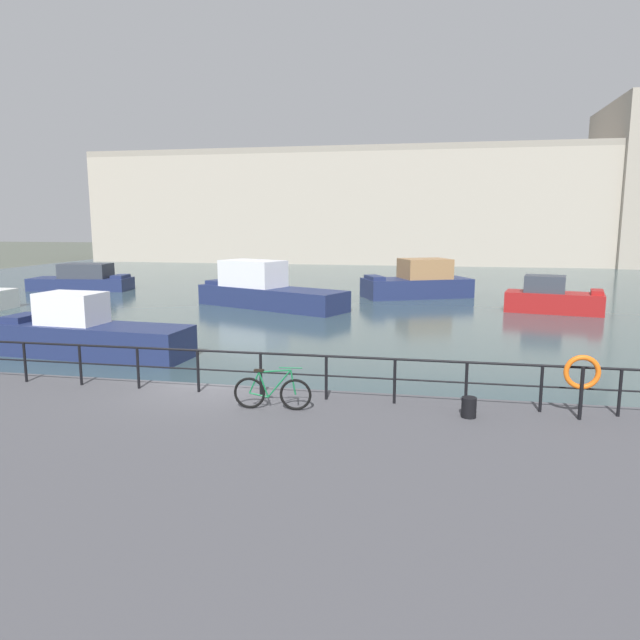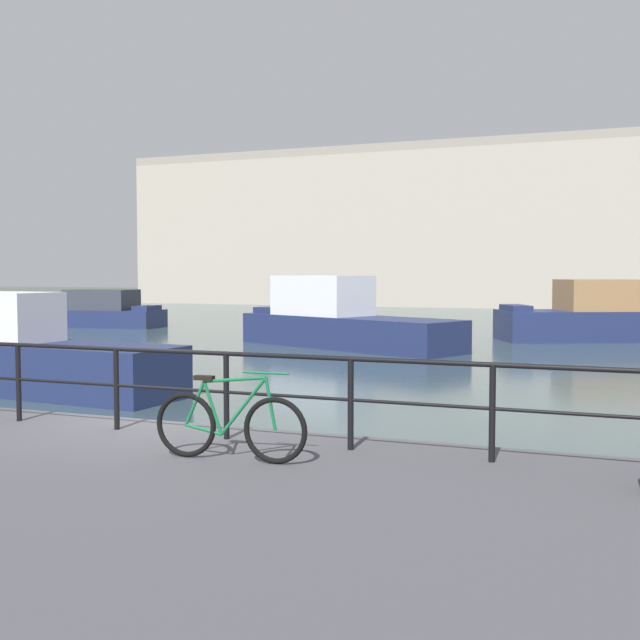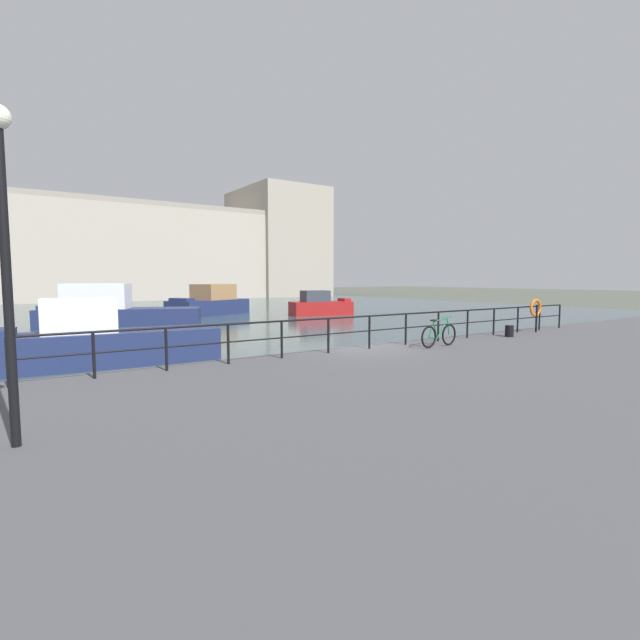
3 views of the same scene
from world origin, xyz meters
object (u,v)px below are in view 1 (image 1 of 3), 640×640
at_px(moored_harbor_tender, 89,334).
at_px(moored_small_launch, 83,280).
at_px(moored_green_narrowboat, 265,290).
at_px(mooring_bollard, 469,407).
at_px(moored_blue_motorboat, 418,282).
at_px(moored_cabin_cruiser, 552,298).
at_px(harbor_building, 443,205).
at_px(life_ring_stand, 582,374).
at_px(parked_bicycle, 272,393).

height_order(moored_harbor_tender, moored_small_launch, moored_harbor_tender).
bearing_deg(moored_harbor_tender, moored_small_launch, -52.09).
bearing_deg(moored_harbor_tender, moored_green_narrowboat, -97.49).
distance_m(moored_green_narrowboat, mooring_bollard, 22.80).
relative_size(moored_blue_motorboat, moored_cabin_cruiser, 1.40).
relative_size(harbor_building, moored_cabin_cruiser, 13.82).
bearing_deg(harbor_building, moored_green_narrowboat, -103.99).
distance_m(moored_harbor_tender, mooring_bollard, 14.99).
xyz_separation_m(moored_green_narrowboat, mooring_bollard, (10.51, -20.23, -0.02)).
bearing_deg(moored_green_narrowboat, moored_blue_motorboat, -119.50).
height_order(moored_harbor_tender, life_ring_stand, moored_harbor_tender).
relative_size(harbor_building, moored_small_launch, 10.02).
relative_size(moored_blue_motorboat, parked_bicycle, 4.26).
height_order(moored_small_launch, parked_bicycle, moored_small_launch).
bearing_deg(moored_blue_motorboat, moored_cabin_cruiser, 119.65).
xyz_separation_m(harbor_building, moored_harbor_tender, (-13.44, -55.92, -6.19)).
relative_size(moored_green_narrowboat, life_ring_stand, 6.88).
height_order(harbor_building, mooring_bollard, harbor_building).
bearing_deg(mooring_bollard, moored_harbor_tender, 153.07).
bearing_deg(parked_bicycle, harbor_building, 82.11).
bearing_deg(life_ring_stand, moored_blue_motorboat, 98.93).
xyz_separation_m(harbor_building, life_ring_stand, (2.23, -62.35, -5.27)).
xyz_separation_m(parked_bicycle, life_ring_stand, (6.61, 0.65, 0.59)).
relative_size(moored_harbor_tender, mooring_bollard, 17.20).
relative_size(moored_blue_motorboat, mooring_bollard, 17.15).
relative_size(moored_cabin_cruiser, mooring_bollard, 12.21).
distance_m(moored_blue_motorboat, parked_bicycle, 27.10).
xyz_separation_m(moored_blue_motorboat, moored_cabin_cruiser, (7.46, -5.38, -0.20)).
height_order(harbor_building, parked_bicycle, harbor_building).
bearing_deg(parked_bicycle, mooring_bollard, -0.01).
bearing_deg(life_ring_stand, moored_green_narrowboat, 122.82).
xyz_separation_m(harbor_building, mooring_bollard, (-0.08, -62.71, -6.02)).
distance_m(moored_green_narrowboat, moored_blue_motorboat, 10.82).
bearing_deg(mooring_bollard, moored_green_narrowboat, 117.45).
xyz_separation_m(moored_green_narrowboat, parked_bicycle, (6.21, -20.53, 0.15)).
height_order(moored_green_narrowboat, moored_harbor_tender, moored_green_narrowboat).
bearing_deg(moored_green_narrowboat, moored_cabin_cruiser, -152.33).
height_order(moored_green_narrowboat, life_ring_stand, moored_green_narrowboat).
bearing_deg(moored_cabin_cruiser, moored_small_launch, -176.77).
xyz_separation_m(moored_harbor_tender, moored_cabin_cruiser, (19.00, 14.52, -0.03)).
relative_size(moored_cabin_cruiser, parked_bicycle, 3.03).
height_order(moored_green_narrowboat, mooring_bollard, moored_green_narrowboat).
relative_size(harbor_building, moored_green_narrowboat, 7.72).
xyz_separation_m(moored_blue_motorboat, parked_bicycle, (-2.47, -26.98, 0.17)).
bearing_deg(moored_cabin_cruiser, harbor_building, 109.50).
relative_size(moored_harbor_tender, parked_bicycle, 4.28).
xyz_separation_m(moored_harbor_tender, moored_small_launch, (-12.75, 19.34, -0.04)).
height_order(moored_cabin_cruiser, parked_bicycle, moored_cabin_cruiser).
distance_m(harbor_building, life_ring_stand, 62.62).
relative_size(mooring_bollard, life_ring_stand, 0.31).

